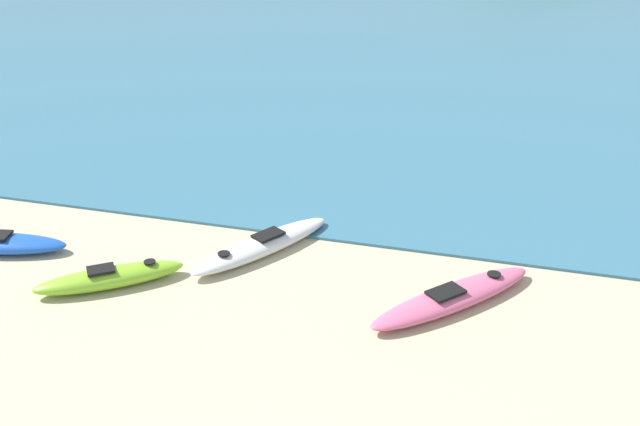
# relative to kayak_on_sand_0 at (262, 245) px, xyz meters

# --- Properties ---
(kayak_on_sand_0) EXTENTS (2.35, 3.26, 0.36)m
(kayak_on_sand_0) POSITION_rel_kayak_on_sand_0_xyz_m (0.00, 0.00, 0.00)
(kayak_on_sand_0) COLOR white
(kayak_on_sand_0) RESTS_ON ground_plane
(kayak_on_sand_1) EXTENTS (2.57, 2.10, 0.40)m
(kayak_on_sand_1) POSITION_rel_kayak_on_sand_0_xyz_m (-2.28, -1.96, 0.02)
(kayak_on_sand_1) COLOR #8CCC2D
(kayak_on_sand_1) RESTS_ON ground_plane
(kayak_on_sand_4) EXTENTS (2.92, 3.16, 0.34)m
(kayak_on_sand_4) POSITION_rel_kayak_on_sand_0_xyz_m (3.89, -0.91, -0.01)
(kayak_on_sand_4) COLOR #E5668C
(kayak_on_sand_4) RESTS_ON ground_plane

